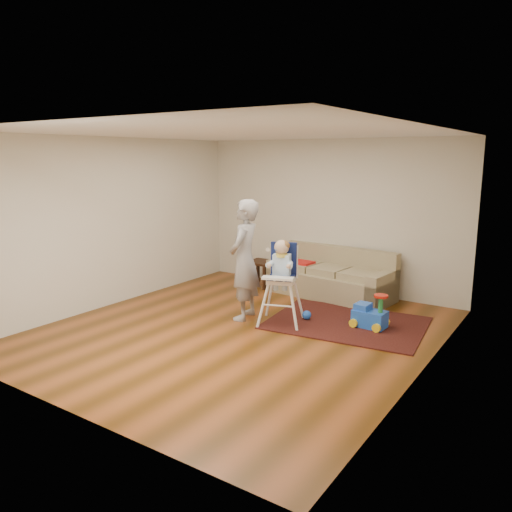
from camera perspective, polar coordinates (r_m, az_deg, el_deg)
The scene contains 9 objects.
ground at distance 7.07m, azimuth -1.82°, elevation -8.51°, with size 5.50×5.50×0.00m, color #4B2A09.
room_envelope at distance 7.10m, azimuth 0.57°, elevation 7.11°, with size 5.04×5.52×2.72m.
sofa at distance 8.72m, azimuth 8.49°, elevation -1.91°, with size 2.23×1.10×0.83m.
side_table at distance 9.36m, azimuth 0.58°, elevation -2.00°, with size 0.47×0.47×0.47m, color black, non-canonical shape.
area_rug at distance 7.46m, azimuth 10.31°, elevation -7.53°, with size 2.18×1.63×0.02m, color black.
ride_on_toy at distance 7.27m, azimuth 12.90°, elevation -6.01°, with size 0.46×0.33×0.50m, color blue, non-canonical shape.
toy_ball at distance 7.49m, azimuth 5.82°, elevation -6.72°, with size 0.13×0.13×0.13m, color blue.
high_chair at distance 7.20m, azimuth 2.92°, elevation -3.16°, with size 0.74×0.74×1.24m.
adult at distance 7.36m, azimuth -1.33°, elevation -0.46°, with size 0.65×0.43×1.79m, color #949496.
Camera 1 is at (3.88, -5.40, 2.40)m, focal length 35.00 mm.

